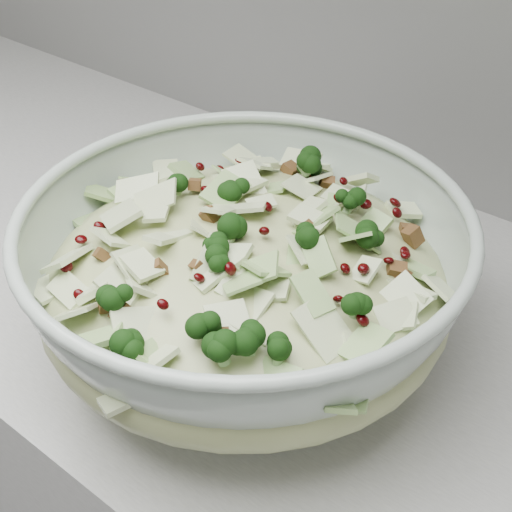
% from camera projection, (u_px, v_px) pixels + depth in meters
% --- Properties ---
extents(mixing_bowl, '(0.45, 0.45, 0.16)m').
position_uv_depth(mixing_bowl, '(245.00, 282.00, 0.64)').
color(mixing_bowl, '#A1B1A5').
rests_on(mixing_bowl, counter).
extents(salad, '(0.47, 0.47, 0.16)m').
position_uv_depth(salad, '(245.00, 259.00, 0.62)').
color(salad, tan).
rests_on(salad, mixing_bowl).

